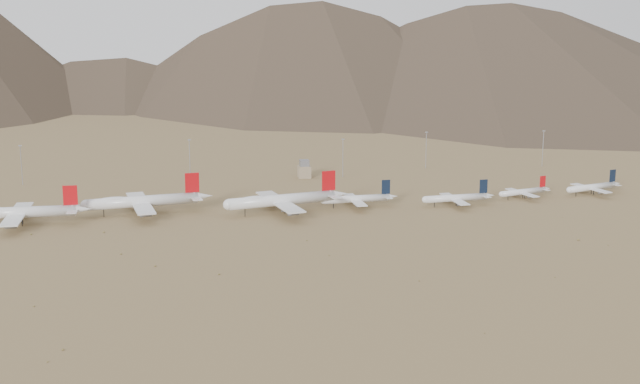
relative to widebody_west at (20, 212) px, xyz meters
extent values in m
plane|color=#9C7C50|center=(136.37, -21.49, -7.02)|extent=(3000.00, 3000.00, 0.00)
cylinder|color=silver|center=(-0.29, 0.01, -0.07)|extent=(57.20, 6.97, 5.90)
cone|color=silver|center=(31.68, -0.59, 0.37)|extent=(10.38, 5.50, 5.31)
cube|color=silver|center=(-1.43, 0.03, -0.96)|extent=(10.12, 52.51, 0.74)
cube|color=silver|center=(27.11, -0.51, 0.52)|extent=(5.51, 19.98, 0.35)
cube|color=#B80B11|center=(25.97, -0.49, 8.11)|extent=(7.43, 0.67, 10.47)
cylinder|color=black|center=(0.88, 1.46, -5.02)|extent=(0.48, 0.48, 4.00)
cylinder|color=black|center=(0.82, -1.49, -5.02)|extent=(0.48, 0.48, 4.00)
cylinder|color=slate|center=(-1.24, 10.49, -2.42)|extent=(5.76, 2.76, 2.66)
cylinder|color=slate|center=(-1.63, -10.44, -2.42)|extent=(5.76, 2.76, 2.66)
cylinder|color=slate|center=(-1.06, 19.91, -2.42)|extent=(5.76, 2.76, 2.66)
cylinder|color=slate|center=(-1.81, -19.86, -2.42)|extent=(5.76, 2.76, 2.66)
cylinder|color=silver|center=(62.71, 13.44, 0.30)|extent=(60.43, 14.75, 6.22)
sphere|color=silver|center=(32.94, 9.14, 0.30)|extent=(6.09, 6.09, 6.09)
cone|color=silver|center=(96.05, 18.26, 0.76)|extent=(11.52, 7.09, 5.59)
cube|color=silver|center=(61.52, 13.27, -0.64)|extent=(17.41, 55.96, 0.78)
cube|color=silver|center=(91.29, 17.57, 0.92)|extent=(8.35, 21.51, 0.37)
cube|color=#B80B11|center=(90.10, 17.40, 8.92)|extent=(7.82, 1.67, 11.03)
cylinder|color=black|center=(41.87, 10.43, -4.92)|extent=(0.40, 0.40, 4.21)
cylinder|color=black|center=(63.68, 15.15, -4.92)|extent=(0.50, 0.50, 4.21)
cylinder|color=black|center=(64.12, 12.07, -4.92)|extent=(0.50, 0.50, 4.21)
ellipsoid|color=silver|center=(47.23, 11.20, 2.01)|extent=(19.72, 7.37, 3.73)
cylinder|color=slate|center=(59.94, 24.18, -2.17)|extent=(6.35, 3.63, 2.80)
cylinder|color=slate|center=(63.10, 2.35, -2.17)|extent=(6.35, 3.63, 2.80)
cylinder|color=slate|center=(58.53, 34.01, -2.17)|extent=(6.35, 3.63, 2.80)
cylinder|color=slate|center=(64.52, -7.47, -2.17)|extent=(6.35, 3.63, 2.80)
cylinder|color=silver|center=(138.42, 2.75, 0.39)|extent=(60.89, 18.85, 6.29)
sphere|color=silver|center=(108.63, -3.60, 0.39)|extent=(6.17, 6.17, 6.17)
cone|color=silver|center=(171.78, 9.85, 0.86)|extent=(11.90, 7.82, 5.66)
cube|color=silver|center=(137.23, 2.49, -0.56)|extent=(21.16, 56.64, 0.79)
cube|color=silver|center=(167.01, 8.84, 1.02)|extent=(9.78, 21.89, 0.38)
cube|color=#B80B11|center=(165.82, 8.58, 9.12)|extent=(7.86, 2.20, 11.17)
cylinder|color=black|center=(117.57, -1.70, -4.89)|extent=(0.41, 0.41, 4.26)
cylinder|color=black|center=(139.28, 4.54, -4.89)|extent=(0.51, 0.51, 4.26)
cylinder|color=black|center=(139.94, 1.46, -4.89)|extent=(0.51, 0.51, 4.26)
ellipsoid|color=silver|center=(122.93, -0.55, 2.12)|extent=(20.05, 8.68, 3.78)
cylinder|color=slate|center=(134.90, 13.41, -2.11)|extent=(6.55, 4.04, 2.83)
cylinder|color=slate|center=(139.55, -8.43, -2.11)|extent=(6.55, 4.04, 2.83)
cylinder|color=slate|center=(132.81, 23.24, -2.11)|extent=(6.55, 4.04, 2.83)
cylinder|color=slate|center=(141.65, -18.26, -2.11)|extent=(6.55, 4.04, 2.83)
cylinder|color=silver|center=(181.94, 9.28, -2.14)|extent=(38.14, 5.80, 4.13)
sphere|color=silver|center=(162.95, 8.44, -2.14)|extent=(4.04, 4.04, 4.04)
cone|color=silver|center=(203.19, 10.23, -1.83)|extent=(7.00, 4.01, 3.71)
cube|color=silver|center=(181.18, 9.25, -2.76)|extent=(7.51, 32.81, 0.52)
cube|color=silver|center=(200.16, 10.09, -1.72)|extent=(3.96, 12.52, 0.25)
cube|color=black|center=(199.40, 10.06, 4.00)|extent=(4.95, 0.59, 8.14)
cylinder|color=black|center=(168.65, 8.70, -5.61)|extent=(0.43, 0.43, 2.82)
cylinder|color=black|center=(182.65, 10.35, -5.61)|extent=(0.54, 0.54, 2.82)
cylinder|color=black|center=(182.74, 8.29, -5.61)|extent=(0.54, 0.54, 2.82)
cylinder|color=slate|center=(180.77, 18.36, -3.78)|extent=(3.88, 2.02, 1.86)
cylinder|color=slate|center=(181.58, 0.14, -3.78)|extent=(3.88, 2.02, 1.86)
cylinder|color=silver|center=(238.55, 2.15, -2.28)|extent=(37.05, 6.62, 4.00)
sphere|color=silver|center=(220.17, 0.84, -2.28)|extent=(3.92, 3.92, 3.92)
cone|color=silver|center=(259.14, 3.63, -1.98)|extent=(6.87, 4.07, 3.60)
cube|color=silver|center=(237.82, 2.10, -2.88)|extent=(8.14, 31.93, 0.50)
cube|color=silver|center=(256.20, 3.42, -1.88)|extent=(4.17, 12.21, 0.24)
cube|color=black|center=(255.46, 3.36, 3.67)|extent=(4.81, 0.70, 7.90)
cylinder|color=black|center=(225.68, 1.23, -5.65)|extent=(0.42, 0.42, 2.74)
cylinder|color=black|center=(239.21, 3.20, -5.65)|extent=(0.53, 0.53, 2.74)
cylinder|color=black|center=(239.36, 1.21, -5.65)|extent=(0.53, 0.53, 2.74)
cylinder|color=slate|center=(237.18, 10.92, -3.87)|extent=(3.81, 2.06, 1.80)
cylinder|color=slate|center=(238.45, -6.72, -3.87)|extent=(3.81, 2.06, 1.80)
cylinder|color=silver|center=(284.39, 14.22, -3.02)|extent=(30.94, 11.57, 3.38)
sphere|color=silver|center=(269.37, 10.07, -3.02)|extent=(3.32, 3.32, 3.32)
cone|color=silver|center=(301.20, 18.87, -2.76)|extent=(6.22, 4.43, 3.04)
cube|color=silver|center=(283.79, 14.05, -3.52)|extent=(11.93, 27.07, 0.42)
cube|color=silver|center=(298.80, 18.21, -2.68)|extent=(5.41, 10.53, 0.20)
cube|color=#B80B11|center=(298.20, 18.04, 2.01)|extent=(3.99, 1.37, 6.68)
cylinder|color=black|center=(273.87, 11.31, -5.86)|extent=(0.36, 0.36, 2.31)
cylinder|color=black|center=(284.76, 15.20, -5.86)|extent=(0.45, 0.45, 2.31)
cylinder|color=black|center=(285.21, 13.57, -5.86)|extent=(0.45, 0.45, 2.31)
cylinder|color=slate|center=(281.79, 21.26, -4.36)|extent=(3.41, 2.30, 1.52)
cylinder|color=slate|center=(285.78, 6.84, -4.36)|extent=(3.41, 2.30, 1.52)
cylinder|color=silver|center=(329.60, 17.00, -2.50)|extent=(34.81, 13.59, 3.82)
sphere|color=silver|center=(312.74, 12.04, -2.50)|extent=(3.74, 3.74, 3.74)
cone|color=silver|center=(348.49, 22.56, -2.21)|extent=(7.04, 5.08, 3.44)
cube|color=silver|center=(328.93, 16.80, -3.07)|extent=(13.90, 30.50, 0.48)
cube|color=silver|center=(345.79, 21.76, -2.12)|extent=(6.27, 11.88, 0.23)
cube|color=black|center=(345.12, 21.56, 3.18)|extent=(4.48, 1.62, 7.53)
cylinder|color=black|center=(317.80, 13.52, -5.72)|extent=(0.40, 0.40, 2.61)
cylinder|color=black|center=(330.01, 18.11, -5.72)|extent=(0.50, 0.50, 2.61)
cylinder|color=black|center=(330.55, 16.28, -5.72)|extent=(0.50, 0.50, 2.61)
cylinder|color=slate|center=(326.55, 24.90, -4.02)|extent=(3.86, 2.64, 1.72)
cylinder|color=slate|center=(331.31, 8.70, -4.02)|extent=(3.86, 2.64, 1.72)
cube|color=gray|center=(166.37, 98.51, -3.02)|extent=(8.00, 8.00, 8.00)
cube|color=slate|center=(166.37, 98.51, 2.98)|extent=(6.00, 6.00, 4.00)
cylinder|color=gray|center=(-14.02, 106.87, 5.48)|extent=(0.50, 0.50, 25.00)
cube|color=gray|center=(-14.02, 106.87, 18.28)|extent=(2.00, 0.60, 0.80)
cylinder|color=gray|center=(91.97, 112.42, 5.48)|extent=(0.50, 0.50, 25.00)
cube|color=gray|center=(91.97, 112.42, 18.28)|extent=(2.00, 0.60, 0.80)
cylinder|color=gray|center=(192.08, 97.15, 5.48)|extent=(0.50, 0.50, 25.00)
cube|color=gray|center=(192.08, 97.15, 18.28)|extent=(2.00, 0.60, 0.80)
cylinder|color=gray|center=(255.51, 117.43, 5.48)|extent=(0.50, 0.50, 25.00)
cube|color=gray|center=(255.51, 117.43, 18.28)|extent=(2.00, 0.60, 0.80)
cylinder|color=gray|center=(338.52, 109.44, 5.48)|extent=(0.50, 0.50, 25.00)
cube|color=gray|center=(338.52, 109.44, 18.28)|extent=(2.00, 0.60, 0.80)
ellipsoid|color=olive|center=(178.84, -128.13, -6.79)|extent=(0.56, 0.56, 0.47)
ellipsoid|color=olive|center=(237.27, -133.18, -6.86)|extent=(0.55, 0.55, 0.33)
ellipsoid|color=olive|center=(184.92, -189.63, -6.87)|extent=(0.53, 0.53, 0.31)
ellipsoid|color=olive|center=(148.56, -84.33, -6.85)|extent=(0.62, 0.62, 0.35)
ellipsoid|color=olive|center=(142.70, -56.92, -6.82)|extent=(0.76, 0.76, 0.41)
ellipsoid|color=olive|center=(23.61, -132.31, -6.81)|extent=(0.78, 0.78, 0.42)
ellipsoid|color=olive|center=(7.99, -21.28, -6.66)|extent=(1.09, 1.09, 0.72)
ellipsoid|color=olive|center=(39.13, -179.50, -6.69)|extent=(0.84, 0.84, 0.67)
ellipsoid|color=olive|center=(286.29, -35.44, -6.87)|extent=(0.54, 0.54, 0.30)
ellipsoid|color=olive|center=(69.51, -87.55, -6.65)|extent=(0.85, 0.85, 0.75)
ellipsoid|color=olive|center=(96.59, -104.31, -6.71)|extent=(0.95, 0.95, 0.62)
ellipsoid|color=olive|center=(284.08, -90.53, -6.84)|extent=(0.64, 0.64, 0.36)
ellipsoid|color=olive|center=(35.23, -189.05, -6.80)|extent=(0.62, 0.62, 0.44)
ellipsoid|color=olive|center=(43.73, -23.44, -6.69)|extent=(1.03, 1.03, 0.67)
ellipsoid|color=olive|center=(273.99, -79.71, -6.60)|extent=(1.08, 1.08, 0.85)
ellipsoid|color=olive|center=(53.85, -65.09, -6.73)|extent=(0.89, 0.89, 0.59)
camera|label=1|loc=(75.11, -472.40, 109.24)|focal=50.00mm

